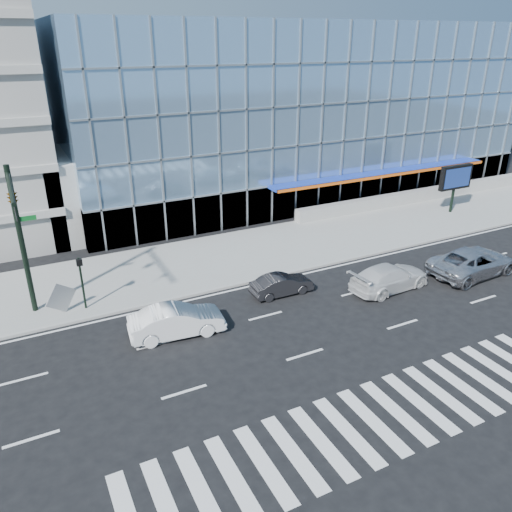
{
  "coord_description": "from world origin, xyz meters",
  "views": [
    {
      "loc": [
        -10.95,
        -20.53,
        13.76
      ],
      "look_at": [
        0.95,
        3.0,
        2.16
      ],
      "focal_mm": 35.0,
      "sensor_mm": 36.0,
      "label": 1
    }
  ],
  "objects_px": {
    "traffic_signal": "(16,213)",
    "dark_sedan": "(282,285)",
    "tilted_panel": "(61,298)",
    "ped_signal_post": "(81,276)",
    "silver_suv": "(473,262)",
    "white_sedan": "(177,321)",
    "white_suv": "(389,277)",
    "marquee_sign": "(456,178)"
  },
  "relations": [
    {
      "from": "white_sedan",
      "to": "tilted_panel",
      "type": "distance_m",
      "value": 6.71
    },
    {
      "from": "traffic_signal",
      "to": "ped_signal_post",
      "type": "xyz_separation_m",
      "value": [
        2.5,
        0.37,
        -4.02
      ]
    },
    {
      "from": "dark_sedan",
      "to": "white_suv",
      "type": "bearing_deg",
      "value": -109.85
    },
    {
      "from": "tilted_panel",
      "to": "marquee_sign",
      "type": "bearing_deg",
      "value": -17.07
    },
    {
      "from": "marquee_sign",
      "to": "tilted_panel",
      "type": "height_order",
      "value": "marquee_sign"
    },
    {
      "from": "dark_sedan",
      "to": "tilted_panel",
      "type": "height_order",
      "value": "tilted_panel"
    },
    {
      "from": "ped_signal_post",
      "to": "marquee_sign",
      "type": "xyz_separation_m",
      "value": [
        30.5,
        3.05,
        0.93
      ]
    },
    {
      "from": "ped_signal_post",
      "to": "white_sedan",
      "type": "distance_m",
      "value": 6.02
    },
    {
      "from": "silver_suv",
      "to": "tilted_panel",
      "type": "distance_m",
      "value": 24.52
    },
    {
      "from": "traffic_signal",
      "to": "silver_suv",
      "type": "height_order",
      "value": "traffic_signal"
    },
    {
      "from": "white_sedan",
      "to": "traffic_signal",
      "type": "bearing_deg",
      "value": 62.25
    },
    {
      "from": "silver_suv",
      "to": "dark_sedan",
      "type": "relative_size",
      "value": 1.65
    },
    {
      "from": "ped_signal_post",
      "to": "marquee_sign",
      "type": "relative_size",
      "value": 0.75
    },
    {
      "from": "ped_signal_post",
      "to": "dark_sedan",
      "type": "height_order",
      "value": "ped_signal_post"
    },
    {
      "from": "traffic_signal",
      "to": "white_suv",
      "type": "bearing_deg",
      "value": -14.92
    },
    {
      "from": "silver_suv",
      "to": "white_suv",
      "type": "relative_size",
      "value": 1.17
    },
    {
      "from": "silver_suv",
      "to": "traffic_signal",
      "type": "bearing_deg",
      "value": 73.29
    },
    {
      "from": "white_suv",
      "to": "tilted_panel",
      "type": "relative_size",
      "value": 4.03
    },
    {
      "from": "marquee_sign",
      "to": "silver_suv",
      "type": "xyz_separation_m",
      "value": [
        -7.98,
        -9.3,
        -2.22
      ]
    },
    {
      "from": "tilted_panel",
      "to": "ped_signal_post",
      "type": "bearing_deg",
      "value": -25.24
    },
    {
      "from": "traffic_signal",
      "to": "tilted_panel",
      "type": "distance_m",
      "value": 5.29
    },
    {
      "from": "traffic_signal",
      "to": "tilted_panel",
      "type": "xyz_separation_m",
      "value": [
        1.33,
        0.43,
        -5.11
      ]
    },
    {
      "from": "white_suv",
      "to": "marquee_sign",
      "type": "bearing_deg",
      "value": -63.65
    },
    {
      "from": "dark_sedan",
      "to": "tilted_panel",
      "type": "bearing_deg",
      "value": 75.82
    },
    {
      "from": "traffic_signal",
      "to": "silver_suv",
      "type": "distance_m",
      "value": 26.24
    },
    {
      "from": "traffic_signal",
      "to": "marquee_sign",
      "type": "height_order",
      "value": "traffic_signal"
    },
    {
      "from": "marquee_sign",
      "to": "tilted_panel",
      "type": "xyz_separation_m",
      "value": [
        -31.67,
        -2.99,
        -2.01
      ]
    },
    {
      "from": "silver_suv",
      "to": "tilted_panel",
      "type": "relative_size",
      "value": 4.71
    },
    {
      "from": "traffic_signal",
      "to": "white_sedan",
      "type": "bearing_deg",
      "value": -34.01
    },
    {
      "from": "ped_signal_post",
      "to": "dark_sedan",
      "type": "relative_size",
      "value": 0.81
    },
    {
      "from": "silver_suv",
      "to": "white_suv",
      "type": "height_order",
      "value": "silver_suv"
    },
    {
      "from": "ped_signal_post",
      "to": "white_sedan",
      "type": "bearing_deg",
      "value": -50.93
    },
    {
      "from": "traffic_signal",
      "to": "white_sedan",
      "type": "height_order",
      "value": "traffic_signal"
    },
    {
      "from": "traffic_signal",
      "to": "dark_sedan",
      "type": "bearing_deg",
      "value": -12.01
    },
    {
      "from": "silver_suv",
      "to": "white_suv",
      "type": "bearing_deg",
      "value": 78.88
    },
    {
      "from": "traffic_signal",
      "to": "marquee_sign",
      "type": "distance_m",
      "value": 33.32
    },
    {
      "from": "dark_sedan",
      "to": "silver_suv",
      "type": "bearing_deg",
      "value": -103.37
    },
    {
      "from": "marquee_sign",
      "to": "white_sedan",
      "type": "bearing_deg",
      "value": -164.17
    },
    {
      "from": "tilted_panel",
      "to": "white_sedan",
      "type": "bearing_deg",
      "value": -65.91
    },
    {
      "from": "traffic_signal",
      "to": "dark_sedan",
      "type": "relative_size",
      "value": 2.16
    },
    {
      "from": "silver_suv",
      "to": "white_sedan",
      "type": "xyz_separation_m",
      "value": [
        -18.83,
        1.69,
        -0.07
      ]
    },
    {
      "from": "traffic_signal",
      "to": "dark_sedan",
      "type": "height_order",
      "value": "traffic_signal"
    }
  ]
}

